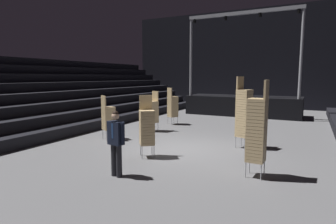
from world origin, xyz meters
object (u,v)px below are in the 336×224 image
Objects in this scene: chair_stack_mid_left at (173,106)px; chair_stack_rear_left at (257,129)px; stage_riser at (243,104)px; man_with_tie at (116,140)px; chair_stack_front_right at (147,126)px; chair_stack_mid_right at (244,113)px; chair_stack_mid_centre at (152,111)px; chair_stack_front_left at (108,117)px.

chair_stack_mid_left is 0.79× the size of chair_stack_rear_left.
stage_riser is 4.26× the size of man_with_tie.
stage_riser is at bearing 95.95° from chair_stack_mid_left.
chair_stack_mid_right is (2.47, 2.58, 0.29)m from chair_stack_front_right.
man_with_tie is at bearing -42.75° from chair_stack_mid_left.
chair_stack_rear_left reaches higher than chair_stack_mid_centre.
chair_stack_mid_centre is (-2.23, 5.63, -0.02)m from man_with_tie.
chair_stack_front_right is (-0.23, 1.87, 0.02)m from man_with_tie.
chair_stack_mid_centre is at bearing -102.24° from chair_stack_front_right.
man_with_tie is 0.87× the size of chair_stack_mid_left.
chair_stack_mid_centre is 0.76× the size of chair_stack_rear_left.
stage_riser is 2.84× the size of chair_stack_mid_right.
chair_stack_mid_right is at bearing -5.36° from chair_stack_mid_left.
chair_stack_mid_centre is (-2.00, 3.76, -0.04)m from chair_stack_front_right.
man_with_tie is at bearing -7.09° from chair_stack_mid_right.
chair_stack_front_left reaches higher than man_with_tie.
man_with_tie is 0.69× the size of chair_stack_rear_left.
chair_stack_rear_left is at bearing -17.49° from chair_stack_mid_left.
man_with_tie is 0.91× the size of chair_stack_mid_centre.
chair_stack_mid_left is 1.05× the size of chair_stack_mid_centre.
chair_stack_front_left is 2.42m from chair_stack_mid_centre.
chair_stack_mid_right is 1.03× the size of chair_stack_rear_left.
chair_stack_front_left is 3.08m from chair_stack_front_right.
chair_stack_mid_right reaches higher than chair_stack_mid_centre.
chair_stack_front_left is at bearing 77.67° from chair_stack_rear_left.
chair_stack_mid_centre is at bearing -60.21° from man_with_tie.
chair_stack_mid_right is at bearing 21.44° from chair_stack_rear_left.
stage_riser reaches higher than chair_stack_mid_centre.
chair_stack_mid_left is 8.20m from chair_stack_rear_left.
chair_stack_front_left is at bearing -68.24° from chair_stack_front_right.
stage_riser is at bearing -88.95° from chair_stack_mid_centre.
stage_riser is 11.34m from chair_stack_front_right.
chair_stack_front_left is 6.37m from chair_stack_rear_left.
stage_riser is 3.70× the size of chair_stack_mid_left.
chair_stack_mid_left is at bearing -111.55° from chair_stack_front_right.
chair_stack_front_left is 0.91× the size of chair_stack_mid_left.
chair_stack_mid_left is at bearing -70.26° from chair_stack_mid_centre.
chair_stack_mid_right is (4.47, -3.32, 0.29)m from chair_stack_mid_left.
chair_stack_mid_right is (2.24, 4.45, 0.32)m from man_with_tie.
stage_riser is 13.21m from man_with_tie.
man_with_tie is at bearing -19.81° from chair_stack_front_left.
chair_stack_rear_left is (6.13, -1.71, 0.34)m from chair_stack_front_left.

